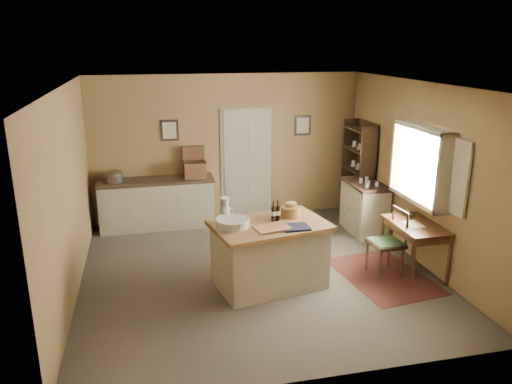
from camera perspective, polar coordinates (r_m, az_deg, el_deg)
ground at (r=7.43m, az=0.13°, el=-9.10°), size 5.00×5.00×0.00m
wall_back at (r=9.33m, az=-3.28°, el=5.07°), size 5.00×0.10×2.70m
wall_front at (r=4.68m, az=7.00°, el=-7.26°), size 5.00×0.10×2.70m
wall_left at (r=6.86m, az=-20.67°, el=-0.36°), size 0.10×5.00×2.70m
wall_right at (r=7.87m, az=18.20°, el=2.01°), size 0.10×5.00×2.70m
ceiling at (r=6.70m, az=0.15°, el=12.13°), size 5.00×5.00×0.00m
door at (r=9.43m, az=-1.12°, el=3.38°), size 0.97×0.06×2.11m
framed_prints at (r=9.28m, az=-2.07°, el=7.34°), size 2.82×0.02×0.38m
window at (r=7.62m, az=18.59°, el=3.05°), size 0.25×1.99×1.12m
work_island at (r=6.87m, az=1.47°, el=-6.94°), size 1.68×1.27×1.20m
sideboard at (r=9.14m, az=-11.19°, el=-1.11°), size 2.04×0.58×1.18m
rug at (r=7.54m, az=14.34°, el=-9.25°), size 1.29×1.72×0.01m
writing_desk at (r=7.48m, az=17.79°, el=-4.15°), size 0.61×1.00×0.82m
desk_chair at (r=7.41m, az=14.61°, el=-5.71°), size 0.48×0.48×0.96m
right_cabinet at (r=8.97m, az=12.27°, el=-1.69°), size 0.55×0.98×0.99m
shelving_unit at (r=9.41m, az=11.81°, el=2.21°), size 0.32×0.84×1.87m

